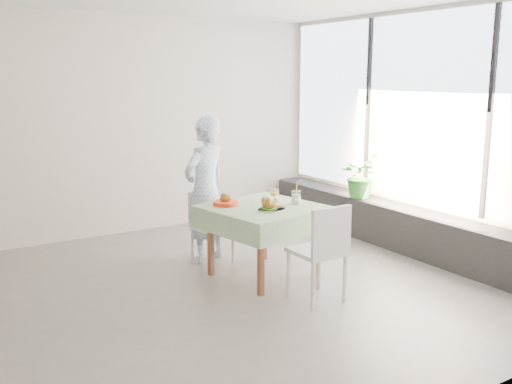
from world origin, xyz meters
TOP-DOWN VIEW (x-y plane):
  - floor at (0.00, 0.00)m, footprint 6.00×6.00m
  - wall_back at (0.00, 2.50)m, footprint 6.00×0.02m
  - wall_front at (0.00, -2.50)m, footprint 6.00×0.02m
  - wall_right at (3.00, 0.00)m, footprint 0.02×5.00m
  - window_pane at (2.97, 0.00)m, footprint 0.01×4.80m
  - window_ledge at (2.80, 0.00)m, footprint 0.40×4.80m
  - cafe_table at (0.86, 0.12)m, footprint 1.21×1.21m
  - chair_far at (0.62, 0.81)m, footprint 0.44×0.44m
  - chair_near at (0.95, -0.67)m, footprint 0.44×0.44m
  - diner at (0.60, 0.90)m, footprint 0.68×0.56m
  - main_dish at (0.81, -0.08)m, footprint 0.29×0.29m
  - juice_cup_orange at (1.07, 0.24)m, footprint 0.10×0.10m
  - juice_cup_lemonade at (1.19, 0.01)m, footprint 0.10×0.10m
  - second_dish at (0.56, 0.36)m, footprint 0.26×0.26m
  - potted_plant at (2.74, 0.77)m, footprint 0.68×0.66m

SIDE VIEW (x-z plane):
  - floor at x=0.00m, z-range 0.00..0.00m
  - chair_far at x=0.62m, z-range -0.15..0.64m
  - window_ledge at x=2.80m, z-range 0.00..0.50m
  - chair_near at x=0.95m, z-range -0.17..0.74m
  - cafe_table at x=0.86m, z-range 0.09..0.83m
  - second_dish at x=0.56m, z-range 0.72..0.84m
  - potted_plant at x=2.74m, z-range 0.50..1.07m
  - main_dish at x=0.81m, z-range 0.72..0.87m
  - juice_cup_orange at x=1.07m, z-range 0.67..0.94m
  - diner at x=0.60m, z-range 0.00..1.61m
  - juice_cup_lemonade at x=1.19m, z-range 0.67..0.95m
  - wall_back at x=0.00m, z-range 0.00..2.80m
  - wall_front at x=0.00m, z-range 0.00..2.80m
  - wall_right at x=3.00m, z-range 0.00..2.80m
  - window_pane at x=2.97m, z-range 0.56..2.74m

